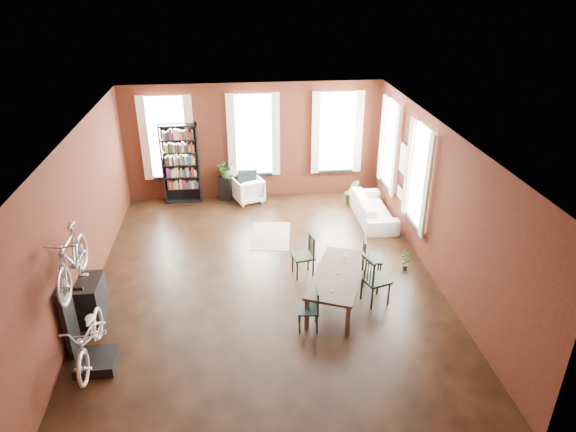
{
  "coord_description": "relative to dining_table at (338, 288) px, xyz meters",
  "views": [
    {
      "loc": [
        -0.52,
        -9.04,
        5.94
      ],
      "look_at": [
        0.52,
        0.6,
        1.19
      ],
      "focal_mm": 32.0,
      "sensor_mm": 36.0,
      "label": 1
    }
  ],
  "objects": [
    {
      "name": "bicycle_hung",
      "position": [
        -4.48,
        -0.88,
        1.8
      ],
      "size": [
        0.47,
        1.0,
        1.66
      ],
      "primitive_type": "imported",
      "color": "#A5A8AD",
      "rests_on": "bike_wall_rack"
    },
    {
      "name": "white_armchair",
      "position": [
        -1.54,
        5.01,
        0.05
      ],
      "size": [
        0.93,
        0.9,
        0.76
      ],
      "primitive_type": "imported",
      "rotation": [
        0.0,
        0.0,
        3.5
      ],
      "color": "white",
      "rests_on": "ground"
    },
    {
      "name": "bike_wall_rack",
      "position": [
        -4.73,
        -0.88,
        0.32
      ],
      "size": [
        0.16,
        0.6,
        1.3
      ],
      "primitive_type": "cube",
      "color": "black",
      "rests_on": "ground"
    },
    {
      "name": "plant_on_stand",
      "position": [
        -2.13,
        5.21,
        0.55
      ],
      "size": [
        0.56,
        0.6,
        0.41
      ],
      "primitive_type": "imported",
      "rotation": [
        0.0,
        0.0,
        0.18
      ],
      "color": "#2E5622",
      "rests_on": "plant_stand"
    },
    {
      "name": "bike_trainer",
      "position": [
        -4.27,
        -1.32,
        -0.24
      ],
      "size": [
        0.63,
        0.63,
        0.18
      ],
      "primitive_type": "cube",
      "rotation": [
        0.0,
        0.0,
        0.0
      ],
      "color": "black",
      "rests_on": "ground"
    },
    {
      "name": "plant_stand",
      "position": [
        -2.15,
        5.22,
        0.01
      ],
      "size": [
        0.44,
        0.44,
        0.68
      ],
      "primitive_type": "cube",
      "rotation": [
        0.0,
        0.0,
        -0.39
      ],
      "color": "black",
      "rests_on": "ground"
    },
    {
      "name": "console_table",
      "position": [
        -4.61,
        0.02,
        0.07
      ],
      "size": [
        0.4,
        0.8,
        0.8
      ],
      "primitive_type": "cube",
      "color": "black",
      "rests_on": "ground"
    },
    {
      "name": "dining_chair_c",
      "position": [
        0.73,
        -0.04,
        0.17
      ],
      "size": [
        0.59,
        0.59,
        1.01
      ],
      "primitive_type": "cube",
      "rotation": [
        0.0,
        0.0,
        1.89
      ],
      "color": "black",
      "rests_on": "ground"
    },
    {
      "name": "room",
      "position": [
        -1.08,
        1.54,
        1.8
      ],
      "size": [
        9.0,
        9.04,
        3.22
      ],
      "color": "black",
      "rests_on": "ground"
    },
    {
      "name": "plant_small",
      "position": [
        1.69,
        1.04,
        -0.26
      ],
      "size": [
        0.36,
        0.47,
        0.15
      ],
      "primitive_type": "imported",
      "rotation": [
        0.0,
        0.0,
        0.36
      ],
      "color": "#315F26",
      "rests_on": "ground"
    },
    {
      "name": "striped_rug",
      "position": [
        -1.08,
        2.88,
        -0.33
      ],
      "size": [
        1.1,
        1.58,
        0.01
      ],
      "primitive_type": "cube",
      "rotation": [
        0.0,
        0.0,
        -0.13
      ],
      "color": "black",
      "rests_on": "ground"
    },
    {
      "name": "dining_chair_b",
      "position": [
        -0.54,
        1.07,
        0.13
      ],
      "size": [
        0.49,
        0.49,
        0.93
      ],
      "primitive_type": "cube",
      "rotation": [
        0.0,
        0.0,
        -1.42
      ],
      "color": "#202F1B",
      "rests_on": "ground"
    },
    {
      "name": "bicycle_floor",
      "position": [
        -4.29,
        -1.34,
        0.68
      ],
      "size": [
        0.6,
        0.88,
        1.65
      ],
      "primitive_type": "imported",
      "rotation": [
        0.0,
        0.0,
        0.03
      ],
      "color": "silver",
      "rests_on": "bike_trainer"
    },
    {
      "name": "dining_table",
      "position": [
        0.0,
        0.0,
        0.0
      ],
      "size": [
        1.59,
        2.15,
        0.67
      ],
      "primitive_type": "cube",
      "rotation": [
        0.0,
        0.0,
        -0.41
      ],
      "color": "#493A2B",
      "rests_on": "ground"
    },
    {
      "name": "bookshelf",
      "position": [
        -3.33,
        5.22,
        0.77
      ],
      "size": [
        1.0,
        0.32,
        2.2
      ],
      "primitive_type": "cube",
      "color": "black",
      "rests_on": "ground"
    },
    {
      "name": "cream_sofa",
      "position": [
        1.62,
        3.52,
        0.07
      ],
      "size": [
        0.61,
        2.08,
        0.81
      ],
      "primitive_type": "imported",
      "rotation": [
        0.0,
        0.0,
        1.57
      ],
      "color": "beige",
      "rests_on": "ground"
    },
    {
      "name": "dining_chair_d",
      "position": [
        0.89,
        0.84,
        0.11
      ],
      "size": [
        0.47,
        0.47,
        0.88
      ],
      "primitive_type": "cube",
      "rotation": [
        0.0,
        0.0,
        1.4
      ],
      "color": "#173232",
      "rests_on": "ground"
    },
    {
      "name": "plant_by_sofa",
      "position": [
        1.29,
        4.55,
        -0.17
      ],
      "size": [
        0.51,
        0.77,
        0.32
      ],
      "primitive_type": "imported",
      "rotation": [
        0.0,
        0.0,
        -0.18
      ],
      "color": "#326127",
      "rests_on": "ground"
    },
    {
      "name": "dining_chair_a",
      "position": [
        -0.68,
        -0.71,
        0.08
      ],
      "size": [
        0.41,
        0.41,
        0.82
      ],
      "primitive_type": "cube",
      "rotation": [
        0.0,
        0.0,
        -1.66
      ],
      "color": "#183535",
      "rests_on": "ground"
    }
  ]
}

